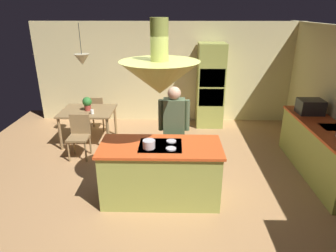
{
  "coord_description": "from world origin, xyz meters",
  "views": [
    {
      "loc": [
        0.2,
        -4.18,
        2.82
      ],
      "look_at": [
        0.1,
        0.4,
        1.0
      ],
      "focal_mm": 31.5,
      "sensor_mm": 36.0,
      "label": 1
    }
  ],
  "objects_px": {
    "chair_facing_island": "(79,133)",
    "chair_by_back_wall": "(96,111)",
    "oven_tower": "(210,86)",
    "person_at_island": "(174,127)",
    "dining_table": "(88,114)",
    "cooking_pot_on_cooktop": "(149,144)",
    "cup_on_table": "(92,112)",
    "kitchen_island": "(161,172)",
    "microwave_on_counter": "(310,107)",
    "potted_plant_on_table": "(87,103)"
  },
  "relations": [
    {
      "from": "kitchen_island",
      "to": "oven_tower",
      "type": "height_order",
      "value": "oven_tower"
    },
    {
      "from": "chair_by_back_wall",
      "to": "cooking_pot_on_cooktop",
      "type": "distance_m",
      "value": 3.34
    },
    {
      "from": "potted_plant_on_table",
      "to": "microwave_on_counter",
      "type": "distance_m",
      "value": 4.57
    },
    {
      "from": "chair_by_back_wall",
      "to": "cup_on_table",
      "type": "height_order",
      "value": "chair_by_back_wall"
    },
    {
      "from": "chair_facing_island",
      "to": "cooking_pot_on_cooktop",
      "type": "distance_m",
      "value": 2.23
    },
    {
      "from": "chair_facing_island",
      "to": "kitchen_island",
      "type": "bearing_deg",
      "value": -39.65
    },
    {
      "from": "kitchen_island",
      "to": "microwave_on_counter",
      "type": "xyz_separation_m",
      "value": [
        2.84,
        1.51,
        0.6
      ]
    },
    {
      "from": "dining_table",
      "to": "cup_on_table",
      "type": "bearing_deg",
      "value": -54.43
    },
    {
      "from": "kitchen_island",
      "to": "person_at_island",
      "type": "bearing_deg",
      "value": 73.82
    },
    {
      "from": "kitchen_island",
      "to": "chair_facing_island",
      "type": "relative_size",
      "value": 2.12
    },
    {
      "from": "oven_tower",
      "to": "potted_plant_on_table",
      "type": "relative_size",
      "value": 6.92
    },
    {
      "from": "person_at_island",
      "to": "cooking_pot_on_cooktop",
      "type": "distance_m",
      "value": 0.89
    },
    {
      "from": "dining_table",
      "to": "potted_plant_on_table",
      "type": "distance_m",
      "value": 0.26
    },
    {
      "from": "kitchen_island",
      "to": "potted_plant_on_table",
      "type": "xyz_separation_m",
      "value": [
        -1.69,
        2.09,
        0.46
      ]
    },
    {
      "from": "person_at_island",
      "to": "microwave_on_counter",
      "type": "height_order",
      "value": "person_at_island"
    },
    {
      "from": "kitchen_island",
      "to": "microwave_on_counter",
      "type": "relative_size",
      "value": 4.01
    },
    {
      "from": "potted_plant_on_table",
      "to": "cooking_pot_on_cooktop",
      "type": "xyz_separation_m",
      "value": [
        1.53,
        -2.22,
        0.08
      ]
    },
    {
      "from": "dining_table",
      "to": "person_at_island",
      "type": "xyz_separation_m",
      "value": [
        1.9,
        -1.41,
        0.28
      ]
    },
    {
      "from": "oven_tower",
      "to": "cooking_pot_on_cooktop",
      "type": "xyz_separation_m",
      "value": [
        -1.26,
        -3.37,
        -0.03
      ]
    },
    {
      "from": "person_at_island",
      "to": "microwave_on_counter",
      "type": "distance_m",
      "value": 2.77
    },
    {
      "from": "oven_tower",
      "to": "chair_by_back_wall",
      "type": "xyz_separation_m",
      "value": [
        -2.8,
        -0.45,
        -0.54
      ]
    },
    {
      "from": "person_at_island",
      "to": "chair_facing_island",
      "type": "xyz_separation_m",
      "value": [
        -1.9,
        0.72,
        -0.44
      ]
    },
    {
      "from": "cooking_pot_on_cooktop",
      "to": "chair_by_back_wall",
      "type": "bearing_deg",
      "value": 117.8
    },
    {
      "from": "cooking_pot_on_cooktop",
      "to": "oven_tower",
      "type": "bearing_deg",
      "value": 69.52
    },
    {
      "from": "dining_table",
      "to": "oven_tower",
      "type": "bearing_deg",
      "value": 22.21
    },
    {
      "from": "oven_tower",
      "to": "cup_on_table",
      "type": "bearing_deg",
      "value": -152.36
    },
    {
      "from": "cooking_pot_on_cooktop",
      "to": "kitchen_island",
      "type": "bearing_deg",
      "value": 39.09
    },
    {
      "from": "kitchen_island",
      "to": "cup_on_table",
      "type": "bearing_deg",
      "value": 129.4
    },
    {
      "from": "oven_tower",
      "to": "cup_on_table",
      "type": "relative_size",
      "value": 23.08
    },
    {
      "from": "person_at_island",
      "to": "chair_by_back_wall",
      "type": "relative_size",
      "value": 1.9
    },
    {
      "from": "person_at_island",
      "to": "chair_by_back_wall",
      "type": "xyz_separation_m",
      "value": [
        -1.9,
        2.1,
        -0.44
      ]
    },
    {
      "from": "kitchen_island",
      "to": "dining_table",
      "type": "bearing_deg",
      "value": 128.99
    },
    {
      "from": "potted_plant_on_table",
      "to": "cooking_pot_on_cooktop",
      "type": "bearing_deg",
      "value": -55.51
    },
    {
      "from": "person_at_island",
      "to": "cup_on_table",
      "type": "relative_size",
      "value": 18.38
    },
    {
      "from": "microwave_on_counter",
      "to": "cooking_pot_on_cooktop",
      "type": "relative_size",
      "value": 2.56
    },
    {
      "from": "person_at_island",
      "to": "cup_on_table",
      "type": "bearing_deg",
      "value": 145.77
    },
    {
      "from": "person_at_island",
      "to": "microwave_on_counter",
      "type": "xyz_separation_m",
      "value": [
        2.64,
        0.83,
        0.12
      ]
    },
    {
      "from": "microwave_on_counter",
      "to": "cooking_pot_on_cooktop",
      "type": "distance_m",
      "value": 3.42
    },
    {
      "from": "chair_facing_island",
      "to": "chair_by_back_wall",
      "type": "relative_size",
      "value": 1.0
    },
    {
      "from": "chair_by_back_wall",
      "to": "cup_on_table",
      "type": "xyz_separation_m",
      "value": [
        0.17,
        -0.93,
        0.3
      ]
    },
    {
      "from": "chair_facing_island",
      "to": "dining_table",
      "type": "bearing_deg",
      "value": 90.0
    },
    {
      "from": "chair_by_back_wall",
      "to": "dining_table",
      "type": "bearing_deg",
      "value": 90.0
    },
    {
      "from": "dining_table",
      "to": "cooking_pot_on_cooktop",
      "type": "relative_size",
      "value": 6.33
    },
    {
      "from": "cup_on_table",
      "to": "microwave_on_counter",
      "type": "xyz_separation_m",
      "value": [
        4.37,
        -0.35,
        0.26
      ]
    },
    {
      "from": "dining_table",
      "to": "chair_facing_island",
      "type": "bearing_deg",
      "value": -90.0
    },
    {
      "from": "kitchen_island",
      "to": "cup_on_table",
      "type": "xyz_separation_m",
      "value": [
        -1.53,
        1.86,
        0.34
      ]
    },
    {
      "from": "cup_on_table",
      "to": "microwave_on_counter",
      "type": "relative_size",
      "value": 0.2
    },
    {
      "from": "chair_by_back_wall",
      "to": "cooking_pot_on_cooktop",
      "type": "relative_size",
      "value": 4.83
    },
    {
      "from": "kitchen_island",
      "to": "dining_table",
      "type": "distance_m",
      "value": 2.71
    },
    {
      "from": "cup_on_table",
      "to": "cooking_pot_on_cooktop",
      "type": "distance_m",
      "value": 2.43
    }
  ]
}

